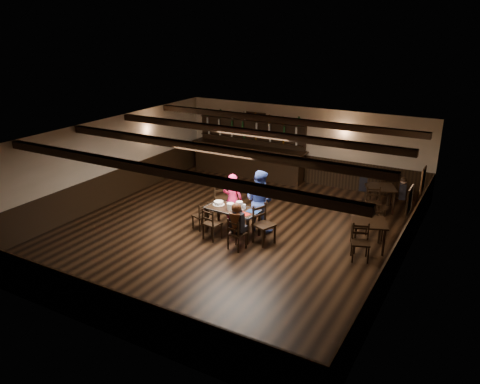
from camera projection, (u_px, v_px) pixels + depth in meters
The scene contains 25 objects.
ground at pixel (231, 232), 12.93m from camera, with size 10.00×10.00×0.00m, color black.
room_shell at pixel (232, 171), 12.36m from camera, with size 9.02×10.02×2.71m.
dining_table at pixel (233, 212), 12.56m from camera, with size 1.49×0.80×0.75m.
chair_near_left at pixel (210, 222), 12.29m from camera, with size 0.47×0.46×0.88m.
chair_near_right at pixel (235, 232), 11.74m from camera, with size 0.45×0.43×0.84m.
chair_end_left at pixel (202, 214), 12.93m from camera, with size 0.44×0.45×0.79m.
chair_end_right at pixel (262, 221), 12.13m from camera, with size 0.60×0.62×1.03m.
chair_far_pushed at pixel (222, 195), 14.05m from camera, with size 0.62×0.62×0.96m.
woman_pink at pixel (233, 199), 13.15m from camera, with size 0.55×0.36×1.51m, color #FF2E70.
man_blue at pixel (260, 200), 12.78m from camera, with size 0.84×0.66×1.73m, color navy.
seated_person at pixel (237, 219), 11.66m from camera, with size 0.34×0.51×0.83m.
cake at pixel (219, 203), 12.78m from camera, with size 0.32×0.32×0.10m.
plate_stack_a at pixel (231, 206), 12.44m from camera, with size 0.19×0.19×0.18m, color white.
plate_stack_b at pixel (239, 205), 12.48m from camera, with size 0.18×0.18×0.21m, color white.
tea_light at pixel (234, 207), 12.57m from camera, with size 0.04×0.04×0.06m.
salt_shaker at pixel (243, 210), 12.31m from camera, with size 0.03×0.03×0.08m, color silver.
pepper_shaker at pixel (242, 212), 12.22m from camera, with size 0.03×0.03×0.08m, color #A5A8AD.
drink_glass at pixel (244, 207), 12.50m from camera, with size 0.08×0.08×0.12m, color silver.
menu_red at pixel (245, 214), 12.18m from camera, with size 0.27×0.19×0.00m, color maroon.
menu_blue at pixel (253, 211), 12.35m from camera, with size 0.33×0.23×0.00m, color navy.
bar_counter at pixel (249, 156), 17.46m from camera, with size 4.51×0.70×2.20m.
back_table_a at pixel (369, 225), 11.76m from camera, with size 1.09×1.09×0.75m.
back_table_b at pixel (380, 190), 14.21m from camera, with size 1.13×1.13×0.75m.
bg_patron_left at pixel (364, 178), 14.65m from camera, with size 0.32×0.43×0.79m.
bg_patron_right at pixel (403, 188), 13.94m from camera, with size 0.25×0.35×0.67m.
Camera 1 is at (5.97, -10.14, 5.48)m, focal length 35.00 mm.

